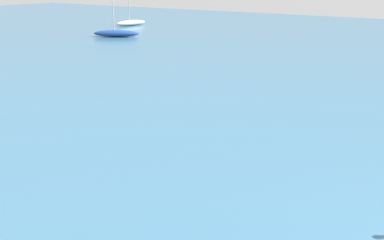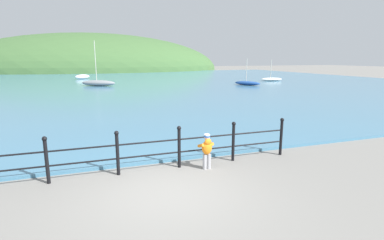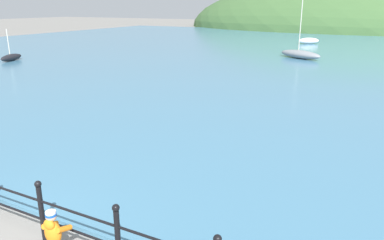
% 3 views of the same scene
% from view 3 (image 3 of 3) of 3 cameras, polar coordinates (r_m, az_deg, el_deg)
% --- Properties ---
extents(water, '(80.00, 60.00, 0.10)m').
position_cam_3_polar(water, '(35.15, 18.37, 9.65)').
color(water, teal).
rests_on(water, ground).
extents(far_hillside, '(63.23, 34.78, 17.79)m').
position_cam_3_polar(far_hillside, '(74.38, 23.88, 12.56)').
color(far_hillside, '#3D6033').
rests_on(far_hillside, ground).
extents(iron_railing, '(8.61, 0.12, 1.21)m').
position_cam_3_polar(iron_railing, '(7.91, -26.07, -10.73)').
color(iron_railing, black).
rests_on(iron_railing, ground).
extents(child_in_coat, '(0.40, 0.39, 1.00)m').
position_cam_3_polar(child_in_coat, '(6.65, -20.37, -15.89)').
color(child_in_coat, '#99999E').
rests_on(child_in_coat, ground).
extents(boat_twin_mast, '(1.29, 2.38, 2.34)m').
position_cam_3_polar(boat_twin_mast, '(31.44, -25.84, 8.61)').
color(boat_twin_mast, black).
rests_on(boat_twin_mast, water).
extents(boat_far_left, '(2.28, 1.77, 0.64)m').
position_cam_3_polar(boat_far_left, '(42.88, 17.37, 11.45)').
color(boat_far_left, silver).
rests_on(boat_far_left, water).
extents(boat_white_sailboat, '(3.80, 2.70, 4.74)m').
position_cam_3_polar(boat_white_sailboat, '(30.80, 16.14, 9.62)').
color(boat_white_sailboat, gray).
rests_on(boat_white_sailboat, water).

